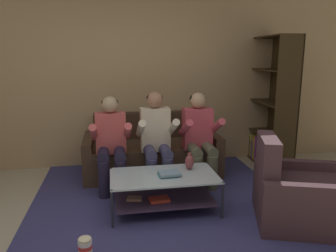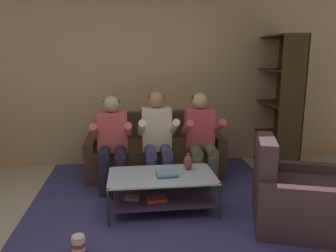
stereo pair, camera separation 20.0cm
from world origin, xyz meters
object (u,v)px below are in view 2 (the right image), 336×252
(coffee_table, at_px, (161,187))
(book_stack, at_px, (167,174))
(person_seated_right, at_px, (201,135))
(bookshelf, at_px, (278,115))
(armchair, at_px, (296,198))
(popcorn_tub, at_px, (78,244))
(person_seated_left, at_px, (112,139))
(couch, at_px, (154,153))
(vase, at_px, (188,162))
(person_seated_middle, at_px, (157,136))

(coffee_table, distance_m, book_stack, 0.17)
(person_seated_right, xyz_separation_m, bookshelf, (1.33, 0.61, 0.14))
(armchair, height_order, popcorn_tub, armchair)
(armchair, distance_m, popcorn_tub, 2.13)
(coffee_table, xyz_separation_m, bookshelf, (1.93, 1.32, 0.53))
(person_seated_left, distance_m, popcorn_tub, 1.57)
(couch, relative_size, coffee_table, 1.64)
(book_stack, bearing_deg, person_seated_right, 53.90)
(person_seated_right, bearing_deg, vase, -115.25)
(vase, xyz_separation_m, bookshelf, (1.60, 1.19, 0.30))
(couch, distance_m, book_stack, 1.27)
(person_seated_middle, distance_m, popcorn_tub, 1.77)
(coffee_table, xyz_separation_m, popcorn_tub, (-0.80, -0.74, -0.18))
(person_seated_middle, xyz_separation_m, bookshelf, (1.90, 0.61, 0.13))
(bookshelf, bearing_deg, person_seated_left, -166.01)
(book_stack, height_order, bookshelf, bookshelf)
(person_seated_middle, relative_size, book_stack, 5.03)
(couch, height_order, vase, couch)
(coffee_table, height_order, bookshelf, bookshelf)
(vase, relative_size, book_stack, 0.80)
(couch, xyz_separation_m, person_seated_left, (-0.57, -0.53, 0.36))
(couch, height_order, bookshelf, bookshelf)
(person_seated_left, bearing_deg, bookshelf, 13.99)
(person_seated_right, distance_m, popcorn_tub, 2.09)
(book_stack, xyz_separation_m, popcorn_tub, (-0.85, -0.71, -0.34))
(couch, bearing_deg, person_seated_middle, -90.00)
(coffee_table, distance_m, armchair, 1.40)
(person_seated_right, xyz_separation_m, armchair, (0.71, -1.21, -0.38))
(person_seated_middle, height_order, bookshelf, bookshelf)
(person_seated_right, relative_size, popcorn_tub, 6.58)
(armchair, bearing_deg, coffee_table, 159.13)
(armchair, bearing_deg, vase, 147.41)
(person_seated_right, distance_m, armchair, 1.45)
(couch, xyz_separation_m, bookshelf, (1.90, 0.09, 0.51))
(couch, bearing_deg, vase, -74.79)
(book_stack, height_order, armchair, armchair)
(vase, distance_m, armchair, 1.19)
(person_seated_middle, relative_size, popcorn_tub, 6.69)
(couch, xyz_separation_m, vase, (0.30, -1.10, 0.21))
(person_seated_right, height_order, coffee_table, person_seated_right)
(couch, height_order, book_stack, couch)
(person_seated_middle, xyz_separation_m, popcorn_tub, (-0.82, -1.45, -0.58))
(person_seated_right, relative_size, armchair, 1.10)
(armchair, bearing_deg, person_seated_right, 120.47)
(person_seated_right, xyz_separation_m, popcorn_tub, (-1.39, -1.45, -0.57))
(armchair, bearing_deg, popcorn_tub, -173.47)
(coffee_table, xyz_separation_m, armchair, (1.31, -0.50, 0.02))
(coffee_table, xyz_separation_m, vase, (0.32, 0.13, 0.23))
(person_seated_middle, bearing_deg, popcorn_tub, -119.46)
(person_seated_left, relative_size, bookshelf, 0.60)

